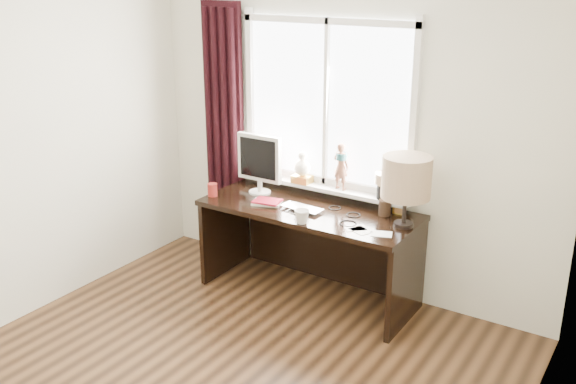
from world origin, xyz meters
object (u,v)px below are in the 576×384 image
Objects in this scene: laptop at (302,209)px; red_cup at (212,190)px; monitor at (259,160)px; table_lamp at (406,178)px; desk at (315,233)px; mug at (302,216)px.

red_cup reaches higher than laptop.
laptop is 0.79m from red_cup.
monitor is 1.28m from table_lamp.
desk is (0.02, 0.17, -0.26)m from laptop.
monitor reaches higher than desk.
mug is at bearing -152.11° from table_lamp.
desk is at bearing 175.79° from table_lamp.
table_lamp is at bearing -4.21° from desk.
monitor is 0.94× the size of table_lamp.
laptop is at bearing -171.77° from table_lamp.
desk is at bearing 106.65° from mug.
laptop is 0.63× the size of table_lamp.
mug is 0.77m from monitor.
mug reaches higher than red_cup.
table_lamp is at bearing -1.69° from monitor.
table_lamp reaches higher than monitor.
red_cup is 0.20× the size of table_lamp.
monitor is at bearing 149.29° from mug.
desk is (-0.12, 0.40, -0.30)m from mug.
mug is 1.07× the size of red_cup.
laptop is 2.98× the size of mug.
red_cup is at bearing -167.93° from laptop.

